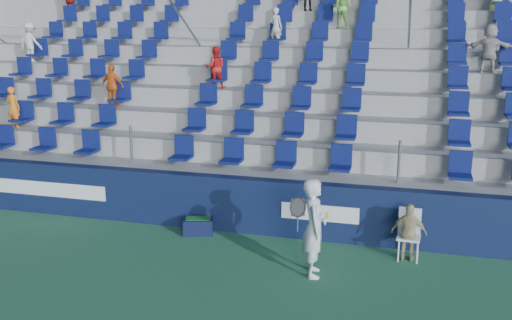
{
  "coord_description": "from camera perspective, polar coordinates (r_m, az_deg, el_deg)",
  "views": [
    {
      "loc": [
        3.15,
        -8.0,
        4.48
      ],
      "look_at": [
        0.2,
        2.8,
        1.7
      ],
      "focal_mm": 40.0,
      "sensor_mm": 36.0,
      "label": 1
    }
  ],
  "objects": [
    {
      "name": "sponsor_wall",
      "position": [
        12.22,
        -0.46,
        -4.57
      ],
      "size": [
        24.0,
        0.32,
        1.2
      ],
      "color": "#101B3E",
      "rests_on": "ground"
    },
    {
      "name": "ball_bin",
      "position": [
        12.32,
        -5.79,
        -6.49
      ],
      "size": [
        0.73,
        0.59,
        0.36
      ],
      "color": "black",
      "rests_on": "ground"
    },
    {
      "name": "grandstand",
      "position": [
        16.71,
        4.28,
        5.85
      ],
      "size": [
        24.0,
        8.17,
        6.63
      ],
      "color": "#A2A29D",
      "rests_on": "ground"
    },
    {
      "name": "line_judge_chair",
      "position": [
        11.36,
        15.07,
        -6.78
      ],
      "size": [
        0.46,
        0.47,
        0.97
      ],
      "color": "white",
      "rests_on": "ground"
    },
    {
      "name": "tennis_player",
      "position": [
        10.18,
        5.82,
        -6.75
      ],
      "size": [
        0.69,
        0.73,
        1.79
      ],
      "color": "silver",
      "rests_on": "ground"
    },
    {
      "name": "line_judge",
      "position": [
        11.21,
        15.06,
        -7.02
      ],
      "size": [
        0.67,
        0.31,
        1.12
      ],
      "primitive_type": "imported",
      "rotation": [
        0.0,
        0.0,
        3.08
      ],
      "color": "tan",
      "rests_on": "ground"
    },
    {
      "name": "ground",
      "position": [
        9.7,
        -5.66,
        -13.65
      ],
      "size": [
        70.0,
        70.0,
        0.0
      ],
      "primitive_type": "plane",
      "color": "#32754B",
      "rests_on": "ground"
    }
  ]
}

